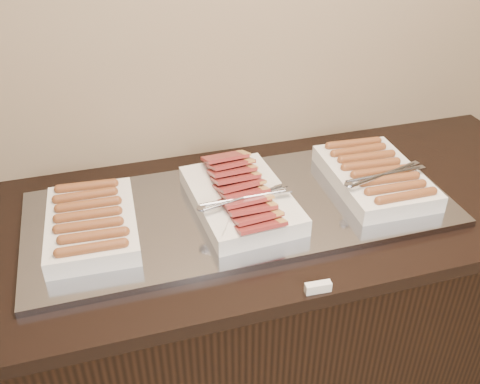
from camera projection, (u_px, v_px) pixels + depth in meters
name	position (u px, v px, depth m)	size (l,w,h in m)	color
counter	(245.00, 320.00, 1.79)	(2.06, 0.76, 0.90)	black
warming_tray	(241.00, 209.00, 1.53)	(1.20, 0.50, 0.02)	#8F919C
dish_left	(91.00, 223.00, 1.41)	(0.24, 0.35, 0.07)	white
dish_center	(241.00, 197.00, 1.50)	(0.28, 0.41, 0.10)	white
dish_right	(375.00, 175.00, 1.60)	(0.27, 0.38, 0.08)	white
label_holder	(318.00, 287.00, 1.26)	(0.06, 0.02, 0.03)	white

